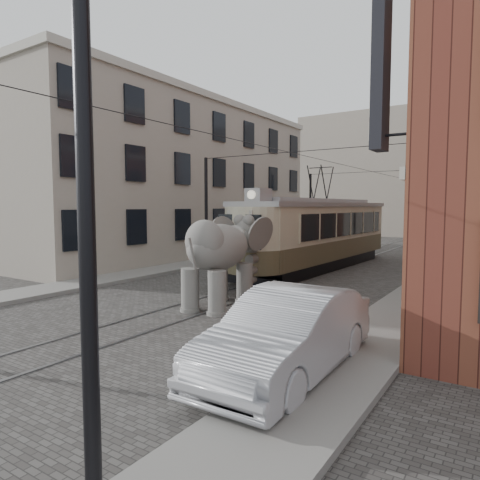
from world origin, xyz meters
The scene contains 10 objects.
ground centered at (0.00, 0.00, 0.00)m, with size 120.00×120.00×0.00m, color #474541.
tram_rails centered at (0.00, 0.00, 0.01)m, with size 1.54×80.00×0.02m, color slate, non-canonical shape.
sidewalk_right centered at (6.00, 0.00, 0.07)m, with size 2.00×60.00×0.15m, color slate.
sidewalk_left centered at (-6.50, 0.00, 0.07)m, with size 2.00×60.00×0.15m, color slate.
stucco_building centered at (-11.00, 10.00, 5.00)m, with size 7.00×24.00×10.00m, color gray.
distant_block centered at (0.00, 40.00, 7.00)m, with size 28.00×10.00×14.00m, color gray.
catenary centered at (-0.20, 5.00, 3.00)m, with size 11.00×30.20×6.00m, color black, non-canonical shape.
tram centered at (-0.12, 8.89, 2.73)m, with size 2.84×13.77×5.46m, color #BEB899, non-canonical shape.
elephant centered at (0.58, -1.37, 1.54)m, with size 2.77×5.03×3.08m, color slate, non-canonical shape.
parked_car centered at (5.17, -5.32, 0.84)m, with size 1.80×5.12×1.69m, color #A5A6AA.
Camera 1 is at (8.91, -12.81, 3.36)m, focal length 32.10 mm.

